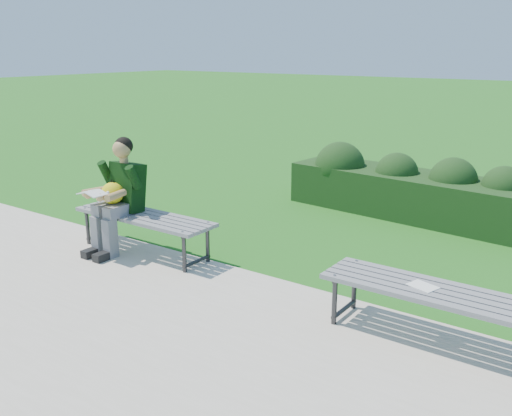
# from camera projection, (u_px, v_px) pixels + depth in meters

# --- Properties ---
(ground) EXTENTS (80.00, 80.00, 0.00)m
(ground) POSITION_uv_depth(u_px,v_px,m) (259.00, 275.00, 6.00)
(ground) COLOR #33711E
(ground) RESTS_ON ground
(walkway) EXTENTS (30.00, 3.50, 0.02)m
(walkway) POSITION_uv_depth(u_px,v_px,m) (135.00, 341.00, 4.63)
(walkway) COLOR beige
(walkway) RESTS_ON ground
(hedge) EXTENTS (3.91, 1.32, 0.95)m
(hedge) POSITION_uv_depth(u_px,v_px,m) (415.00, 189.00, 8.00)
(hedge) COLOR #103F12
(hedge) RESTS_ON ground
(bench_left) EXTENTS (1.80, 0.50, 0.46)m
(bench_left) POSITION_uv_depth(u_px,v_px,m) (144.00, 220.00, 6.50)
(bench_left) COLOR gray
(bench_left) RESTS_ON walkway
(bench_right) EXTENTS (1.80, 0.50, 0.46)m
(bench_right) POSITION_uv_depth(u_px,v_px,m) (434.00, 296.00, 4.51)
(bench_right) COLOR gray
(bench_right) RESTS_ON walkway
(seated_boy) EXTENTS (0.56, 0.76, 1.31)m
(seated_boy) POSITION_uv_depth(u_px,v_px,m) (118.00, 192.00, 6.52)
(seated_boy) COLOR slate
(seated_boy) RESTS_ON walkway
(paper_sheet) EXTENTS (0.26, 0.22, 0.01)m
(paper_sheet) POSITION_uv_depth(u_px,v_px,m) (423.00, 286.00, 4.55)
(paper_sheet) COLOR white
(paper_sheet) RESTS_ON bench_right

